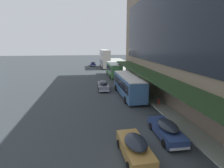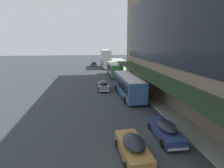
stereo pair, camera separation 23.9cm
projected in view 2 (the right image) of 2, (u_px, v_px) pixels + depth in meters
transit_bus_kerbside_front at (114, 69)px, 43.01m from camera, size 2.83×9.57×3.25m
transit_bus_kerbside_rear at (106, 58)px, 57.81m from camera, size 2.76×10.49×5.92m
transit_bus_kerbside_far at (128, 84)px, 26.52m from camera, size 2.89×10.50×3.22m
sedan_second_near at (94, 64)px, 63.21m from camera, size 1.94×4.49×1.58m
sedan_oncoming_front at (103, 85)px, 30.53m from camera, size 2.02×4.96×1.65m
sedan_second_mid at (133, 147)px, 12.27m from camera, size 1.98×4.61×1.62m
sedan_oncoming_rear at (165, 129)px, 14.94m from camera, size 1.88×4.98×1.49m
fire_hydrant at (159, 102)px, 22.82m from camera, size 0.20×0.40×0.70m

